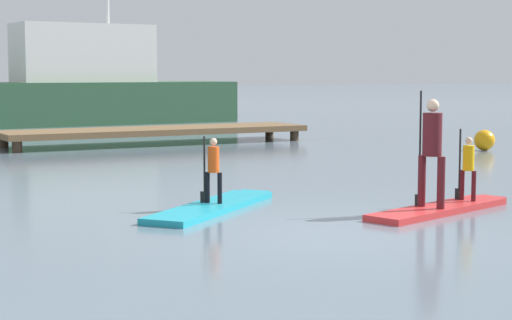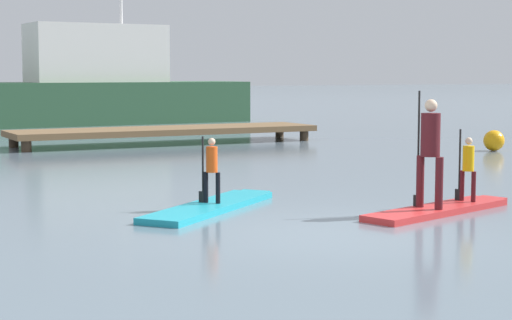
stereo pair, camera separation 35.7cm
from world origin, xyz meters
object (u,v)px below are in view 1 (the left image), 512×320
Objects in this scene: fishing_boat_white_large at (81,88)px; mooring_buoy_near at (484,140)px; paddler_child_solo at (213,167)px; paddler_adult at (432,146)px; paddleboard_far at (442,209)px; paddler_child_front at (468,165)px; paddleboard_near at (213,206)px.

fishing_boat_white_large is 18.77m from mooring_buoy_near.
fishing_boat_white_large is (5.30, 23.66, 0.83)m from paddler_child_solo.
fishing_boat_white_large reaches higher than mooring_buoy_near.
fishing_boat_white_large is at bearing 84.34° from paddler_adult.
paddleboard_far is 1.80× the size of paddler_adult.
fishing_boat_white_large reaches higher than paddler_child_front.
mooring_buoy_near is (8.30, 7.87, 0.24)m from paddleboard_far.
paddler_adult is (-0.29, -0.08, 1.01)m from paddleboard_far.
paddler_child_solo is at bearing -102.62° from fishing_boat_white_large.
fishing_boat_white_large is at bearing 84.96° from paddleboard_far.
mooring_buoy_near is (6.04, -17.73, -1.22)m from fishing_boat_white_large.
paddleboard_far is 2.78× the size of paddler_child_front.
paddler_adult is at bearing -36.39° from paddler_child_solo.
paddleboard_far is 11.44m from mooring_buoy_near.
fishing_boat_white_large reaches higher than paddler_child_solo.
paddleboard_near is 3.55m from paddler_adult.
paddler_child_front is at bearing -93.45° from fishing_boat_white_large.
mooring_buoy_near is (8.59, 7.95, -0.77)m from paddler_adult.
paddler_child_solo is 4.14m from paddler_child_front.
fishing_boat_white_large is (1.53, 25.38, 0.83)m from paddler_child_front.
fishing_boat_white_large is 23.42× the size of mooring_buoy_near.
mooring_buoy_near is at bearing 43.50° from paddleboard_far.
paddler_child_front is 2.00× the size of mooring_buoy_near.
paddleboard_far is at bearing -32.61° from paddler_child_solo.
paddleboard_near is at bearing 143.82° from paddler_adult.
paddleboard_near is 5.42× the size of mooring_buoy_near.
paddleboard_near is 3.60m from paddleboard_far.
paddler_adult is 11.73m from mooring_buoy_near.
paddler_child_front is (3.77, -1.71, -0.00)m from paddler_child_solo.
paddler_child_front reaches higher than paddleboard_far.
paddler_adult reaches higher than paddler_child_front.
paddler_child_solo reaches higher than mooring_buoy_near.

